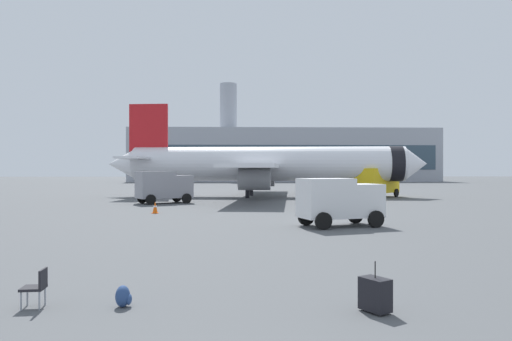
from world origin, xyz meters
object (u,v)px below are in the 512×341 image
object	(u,v)px
fuel_truck	(377,181)
rolling_suitcase	(375,294)
safety_cone_far	(329,193)
safety_cone_near	(352,206)
airplane_at_gate	(265,164)
safety_cone_mid	(333,191)
cargo_van	(339,200)
service_truck	(164,186)
traveller_backpack	(123,297)
safety_cone_outer	(155,207)
gate_chair	(37,285)

from	to	relation	value
fuel_truck	rolling_suitcase	world-z (taller)	fuel_truck
safety_cone_far	rolling_suitcase	world-z (taller)	rolling_suitcase
safety_cone_near	rolling_suitcase	size ratio (longest dim) A/B	0.56
airplane_at_gate	safety_cone_mid	bearing A→B (deg)	36.11
cargo_van	airplane_at_gate	bearing A→B (deg)	95.19
service_truck	safety_cone_near	xyz separation A→B (m)	(15.36, -7.71, -1.30)
airplane_at_gate	safety_cone_far	xyz separation A→B (m)	(7.71, 2.69, -3.36)
safety_cone_near	traveller_backpack	distance (m)	27.30
safety_cone_outer	gate_chair	size ratio (longest dim) A/B	0.97
safety_cone_far	traveller_backpack	size ratio (longest dim) A/B	1.24
safety_cone_near	safety_cone_mid	size ratio (longest dim) A/B	0.88
safety_cone_near	safety_cone_mid	bearing A→B (deg)	82.00
service_truck	safety_cone_far	bearing A→B (deg)	35.18
service_truck	fuel_truck	xyz separation A→B (m)	(22.08, 8.76, 0.16)
fuel_truck	safety_cone_outer	size ratio (longest dim) A/B	7.14
airplane_at_gate	rolling_suitcase	bearing A→B (deg)	-89.95
rolling_suitcase	fuel_truck	bearing A→B (deg)	73.69
airplane_at_gate	safety_cone_near	bearing A→B (deg)	-72.02
safety_cone_far	traveller_backpack	bearing A→B (deg)	-106.35
fuel_truck	service_truck	bearing A→B (deg)	-158.35
safety_cone_outer	traveller_backpack	bearing A→B (deg)	-81.76
safety_cone_near	safety_cone_outer	size ratio (longest dim) A/B	0.74
service_truck	gate_chair	bearing A→B (deg)	-85.87
safety_cone_far	rolling_suitcase	size ratio (longest dim) A/B	0.54
cargo_van	safety_cone_far	xyz separation A→B (m)	(5.21, 30.22, -1.16)
safety_cone_near	safety_cone_mid	distance (m)	24.09
service_truck	airplane_at_gate	bearing A→B (deg)	44.60
fuel_truck	traveller_backpack	bearing A→B (deg)	-113.27
traveller_backpack	safety_cone_near	bearing A→B (deg)	66.01
safety_cone_far	cargo_van	bearing A→B (deg)	-99.78
safety_cone_mid	safety_cone_far	xyz separation A→B (m)	(-1.26, -3.85, -0.05)
fuel_truck	traveller_backpack	size ratio (longest dim) A/B	12.46
fuel_truck	safety_cone_near	distance (m)	17.84
airplane_at_gate	service_truck	bearing A→B (deg)	-135.40
cargo_van	safety_cone_outer	distance (m)	13.94
fuel_truck	rolling_suitcase	distance (m)	43.79
safety_cone_outer	traveller_backpack	distance (m)	23.08
cargo_van	safety_cone_mid	bearing A→B (deg)	79.24
cargo_van	safety_cone_outer	size ratio (longest dim) A/B	5.72
fuel_truck	safety_cone_near	bearing A→B (deg)	-112.18
safety_cone_mid	safety_cone_outer	bearing A→B (deg)	-124.37
safety_cone_outer	service_truck	bearing A→B (deg)	95.59
service_truck	safety_cone_mid	size ratio (longest dim) A/B	7.50
safety_cone_near	cargo_van	bearing A→B (deg)	-107.00
safety_cone_far	rolling_suitcase	xyz separation A→B (m)	(-7.67, -45.55, 0.10)
traveller_backpack	safety_cone_mid	bearing A→B (deg)	73.51
service_truck	safety_cone_far	size ratio (longest dim) A/B	8.86
safety_cone_near	fuel_truck	bearing A→B (deg)	67.82
service_truck	rolling_suitcase	distance (m)	34.67
fuel_truck	rolling_suitcase	xyz separation A→B (m)	(-12.29, -42.00, -1.38)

